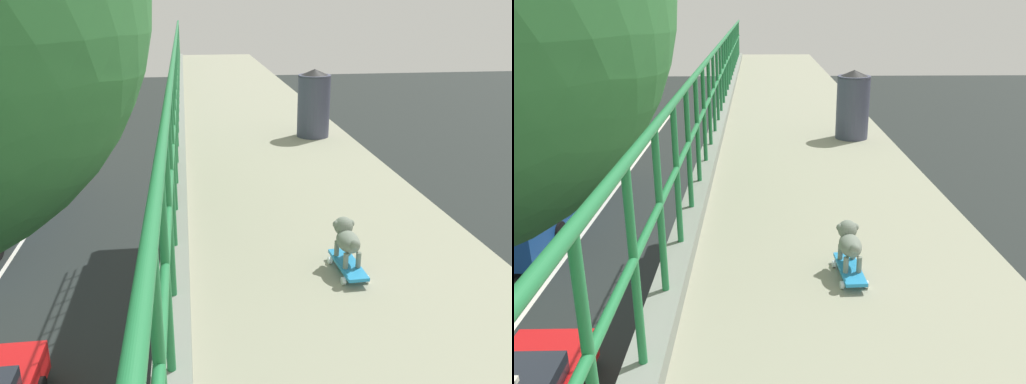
% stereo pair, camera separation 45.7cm
% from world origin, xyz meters
% --- Properties ---
extents(toy_skateboard, '(0.20, 0.48, 0.08)m').
position_xyz_m(toy_skateboard, '(0.97, 2.16, 6.34)').
color(toy_skateboard, '#2388C6').
rests_on(toy_skateboard, overpass_deck).
extents(small_dog, '(0.17, 0.39, 0.29)m').
position_xyz_m(small_dog, '(0.97, 2.23, 6.53)').
color(small_dog, slate).
rests_on(small_dog, toy_skateboard).
extents(litter_bin, '(0.46, 0.46, 0.94)m').
position_xyz_m(litter_bin, '(1.65, 6.19, 6.76)').
color(litter_bin, '#42455B').
rests_on(litter_bin, overpass_deck).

